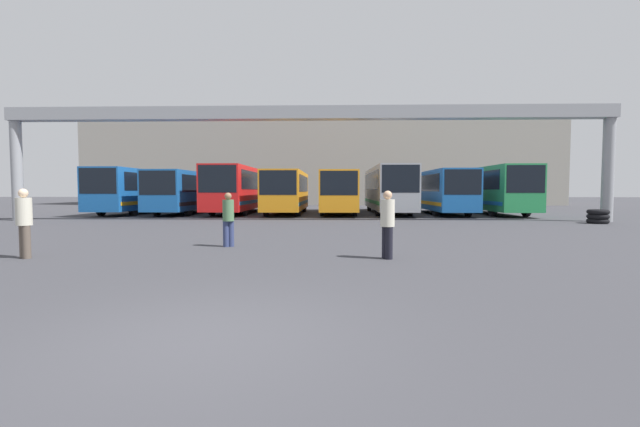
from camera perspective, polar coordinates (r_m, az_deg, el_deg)
ground_plane at (r=5.27m, az=-15.52°, el=-16.04°), size 200.00×200.00×0.00m
building_backdrop at (r=54.30m, az=0.19°, el=7.13°), size 55.19×12.00×10.98m
overhead_gantry at (r=24.01m, az=-1.87°, el=11.92°), size 33.35×0.80×6.29m
bus_slot_0 at (r=34.22m, az=-23.23°, el=3.08°), size 2.56×10.47×3.18m
bus_slot_1 at (r=33.07m, az=-17.22°, el=3.04°), size 2.49×10.96×3.01m
bus_slot_2 at (r=32.73m, az=-10.68°, el=3.45°), size 2.58×12.35×3.34m
bus_slot_3 at (r=30.98m, az=-4.44°, el=3.18°), size 2.50×10.01×3.02m
bus_slot_4 at (r=31.45m, az=2.42°, el=3.15°), size 2.50×11.32×2.98m
bus_slot_5 at (r=32.26m, az=9.00°, el=3.47°), size 2.49×12.43×3.34m
bus_slot_6 at (r=31.86m, az=15.87°, el=3.10°), size 2.43×10.24×3.06m
bus_slot_7 at (r=33.01m, az=22.10°, el=3.23°), size 2.50×10.36×3.31m
pedestrian_far_center at (r=13.07m, az=-34.73°, el=-0.88°), size 0.37×0.37×1.76m
pedestrian_near_left at (r=10.80m, az=8.98°, el=-1.23°), size 0.35×0.35×1.71m
pedestrian_mid_right at (r=13.24m, az=-12.13°, el=-0.60°), size 0.34×0.34×1.64m
tire_stack at (r=26.25m, az=33.08°, el=-0.33°), size 1.04×1.04×0.72m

